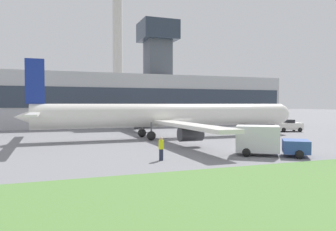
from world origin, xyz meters
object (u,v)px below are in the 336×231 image
at_px(baggage_truck, 266,141).
at_px(airplane, 167,116).
at_px(pushback_tug, 289,126).
at_px(ground_crew_person, 161,148).

bearing_deg(baggage_truck, airplane, 100.13).
height_order(airplane, pushback_tug, airplane).
relative_size(airplane, baggage_truck, 5.98).
bearing_deg(airplane, ground_crew_person, -111.69).
distance_m(airplane, baggage_truck, 16.52).
xyz_separation_m(pushback_tug, ground_crew_person, (-27.52, -18.18, 0.07)).
height_order(pushback_tug, baggage_truck, baggage_truck).
bearing_deg(pushback_tug, ground_crew_person, -146.55).
bearing_deg(ground_crew_person, airplane, 68.31).
bearing_deg(ground_crew_person, baggage_truck, -4.25).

